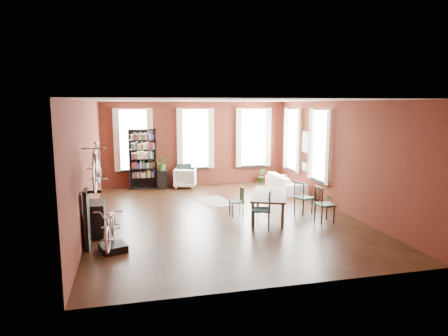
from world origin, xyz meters
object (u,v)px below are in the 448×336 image
object	(u,v)px
dining_chair_c	(325,204)
cream_sofa	(286,180)
dining_table	(269,205)
plant_stand	(163,180)
dining_chair_a	(261,210)
bike_trainer	(113,248)
console_table	(97,219)
bicycle_floor	(110,207)
dining_chair_d	(304,197)
bookshelf	(143,159)
white_armchair	(185,177)
dining_chair_b	(236,201)

from	to	relation	value
dining_chair_c	cream_sofa	world-z (taller)	dining_chair_c
dining_table	plant_stand	xyz separation A→B (m)	(-2.56, 4.50, 0.00)
dining_table	dining_chair_a	bearing A→B (deg)	-98.03
bike_trainer	console_table	xyz separation A→B (m)	(-0.41, 1.20, 0.32)
dining_table	bicycle_floor	size ratio (longest dim) A/B	1.23
dining_chair_d	bookshelf	bearing A→B (deg)	24.39
dining_chair_a	bike_trainer	bearing A→B (deg)	-59.44
dining_chair_d	cream_sofa	xyz separation A→B (m)	(0.61, 2.86, -0.06)
white_armchair	console_table	distance (m)	5.74
bookshelf	bike_trainer	distance (m)	6.54
dining_chair_b	dining_chair_c	bearing A→B (deg)	62.08
white_armchair	plant_stand	world-z (taller)	white_armchair
bookshelf	bicycle_floor	xyz separation A→B (m)	(-0.89, -6.38, -0.14)
bicycle_floor	bookshelf	bearing A→B (deg)	86.12
bookshelf	bike_trainer	world-z (taller)	bookshelf
dining_chair_d	console_table	size ratio (longest dim) A/B	1.16
dining_chair_c	cream_sofa	bearing A→B (deg)	-9.63
bike_trainer	bicycle_floor	size ratio (longest dim) A/B	0.33
dining_chair_d	bicycle_floor	bearing A→B (deg)	89.93
dining_chair_c	plant_stand	bearing A→B (deg)	32.93
dining_table	cream_sofa	world-z (taller)	cream_sofa
dining_chair_b	bookshelf	distance (m)	5.03
dining_chair_b	cream_sofa	xyz separation A→B (m)	(2.55, 2.67, -0.00)
bookshelf	dining_chair_c	bearing A→B (deg)	-50.50
bike_trainer	dining_chair_c	bearing A→B (deg)	9.59
cream_sofa	console_table	size ratio (longest dim) A/B	2.60
dining_chair_a	dining_chair_c	world-z (taller)	dining_chair_a
bookshelf	console_table	world-z (taller)	bookshelf
dining_table	bike_trainer	xyz separation A→B (m)	(-4.11, -1.66, -0.26)
dining_table	dining_chair_c	size ratio (longest dim) A/B	2.05
bike_trainer	console_table	bearing A→B (deg)	108.93
white_armchair	dining_table	bearing A→B (deg)	125.70
dining_chair_b	console_table	size ratio (longest dim) A/B	1.03
dining_chair_b	plant_stand	bearing A→B (deg)	-157.60
dining_chair_b	dining_chair_d	bearing A→B (deg)	84.12
bookshelf	white_armchair	distance (m)	1.70
cream_sofa	bike_trainer	world-z (taller)	cream_sofa
dining_chair_b	dining_chair_a	bearing A→B (deg)	13.18
bike_trainer	bicycle_floor	bearing A→B (deg)	135.56
cream_sofa	plant_stand	xyz separation A→B (m)	(-4.26, 1.46, -0.07)
dining_chair_a	bookshelf	size ratio (longest dim) A/B	0.45
dining_chair_a	console_table	size ratio (longest dim) A/B	1.24
dining_chair_d	dining_chair_a	bearing A→B (deg)	104.63
dining_chair_b	cream_sofa	world-z (taller)	dining_chair_b
console_table	dining_table	bearing A→B (deg)	5.87
dining_chair_b	bicycle_floor	size ratio (longest dim) A/B	0.51
dining_table	bookshelf	world-z (taller)	bookshelf
dining_chair_c	white_armchair	bearing A→B (deg)	26.27
plant_stand	dining_chair_c	bearing A→B (deg)	-53.85
white_armchair	bike_trainer	xyz separation A→B (m)	(-2.41, -6.19, -0.33)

